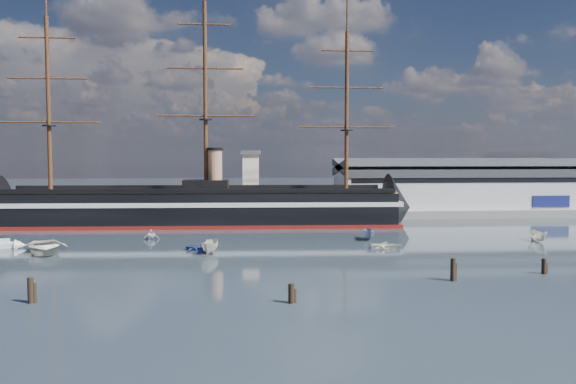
{
  "coord_description": "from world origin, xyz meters",
  "views": [
    {
      "loc": [
        0.4,
        -67.37,
        15.51
      ],
      "look_at": [
        9.15,
        35.0,
        9.0
      ],
      "focal_mm": 35.0,
      "sensor_mm": 36.0,
      "label": 1
    }
  ],
  "objects": [
    {
      "name": "ground",
      "position": [
        0.0,
        40.0,
        0.0
      ],
      "size": [
        600.0,
        600.0,
        0.0
      ],
      "primitive_type": "plane",
      "color": "#212834",
      "rests_on": "ground"
    },
    {
      "name": "quay",
      "position": [
        10.0,
        76.0,
        0.0
      ],
      "size": [
        180.0,
        18.0,
        2.0
      ],
      "primitive_type": "cube",
      "color": "slate",
      "rests_on": "ground"
    },
    {
      "name": "warehouse",
      "position": [
        58.0,
        80.0,
        7.98
      ],
      "size": [
        63.0,
        21.0,
        11.6
      ],
      "color": "#B7BABC",
      "rests_on": "ground"
    },
    {
      "name": "quay_tower",
      "position": [
        3.0,
        73.0,
        9.75
      ],
      "size": [
        5.0,
        5.0,
        15.0
      ],
      "color": "silver",
      "rests_on": "ground"
    },
    {
      "name": "warship",
      "position": [
        -10.99,
        60.0,
        4.04
      ],
      "size": [
        113.17,
        19.57,
        53.94
      ],
      "rotation": [
        0.0,
        0.0,
        -0.04
      ],
      "color": "black",
      "rests_on": "ground"
    },
    {
      "name": "motorboat_a",
      "position": [
        -4.39,
        21.4,
        0.0
      ],
      "size": [
        7.26,
        3.53,
        2.79
      ],
      "primitive_type": "imported",
      "rotation": [
        0.0,
        0.0,
        -0.14
      ],
      "color": "beige",
      "rests_on": "ground"
    },
    {
      "name": "motorboat_b",
      "position": [
        -6.29,
        25.83,
        0.0
      ],
      "size": [
        1.67,
        3.08,
        1.36
      ],
      "primitive_type": "imported",
      "rotation": [
        0.0,
        0.0,
        1.39
      ],
      "color": "navy",
      "rests_on": "ground"
    },
    {
      "name": "motorboat_c",
      "position": [
        24.29,
        34.77,
        0.0
      ],
      "size": [
        6.56,
        2.91,
        2.55
      ],
      "primitive_type": "imported",
      "rotation": [
        0.0,
        0.0,
        -0.09
      ],
      "color": "gray",
      "rests_on": "ground"
    },
    {
      "name": "motorboat_d",
      "position": [
        -16.34,
        38.97,
        0.0
      ],
      "size": [
        5.95,
        3.89,
        2.01
      ],
      "primitive_type": "imported",
      "rotation": [
        0.0,
        0.0,
        0.3
      ],
      "color": "white",
      "rests_on": "ground"
    },
    {
      "name": "motorboat_e",
      "position": [
        24.92,
        24.64,
        0.0
      ],
      "size": [
        2.02,
        3.44,
        1.5
      ],
      "primitive_type": "imported",
      "rotation": [
        0.0,
        0.0,
        1.33
      ],
      "color": "white",
      "rests_on": "ground"
    },
    {
      "name": "motorboat_f",
      "position": [
        54.71,
        30.33,
        0.0
      ],
      "size": [
        6.22,
        2.33,
        2.48
      ],
      "primitive_type": "imported",
      "rotation": [
        0.0,
        0.0,
        -0.01
      ],
      "color": "white",
      "rests_on": "ground"
    },
    {
      "name": "motorboat_g",
      "position": [
        -30.97,
        24.66,
        0.0
      ],
      "size": [
        7.2,
        4.91,
        3.12
      ],
      "primitive_type": "imported",
      "rotation": [
        0.0,
        0.0,
        0.37
      ],
      "color": "beige",
      "rests_on": "ground"
    },
    {
      "name": "piling_near_left",
      "position": [
        -21.75,
        -6.78,
        0.0
      ],
      "size": [
        0.64,
        0.64,
        3.47
      ],
      "primitive_type": "cylinder",
      "color": "black",
      "rests_on": "ground"
    },
    {
      "name": "piling_near_mid",
      "position": [
        5.72,
        -9.16,
        0.0
      ],
      "size": [
        0.64,
        0.64,
        2.81
      ],
      "primitive_type": "cylinder",
      "color": "black",
      "rests_on": "ground"
    },
    {
      "name": "piling_near_right",
      "position": [
        26.78,
        -0.28,
        0.0
      ],
      "size": [
        0.64,
        0.64,
        3.56
      ],
      "primitive_type": "cylinder",
      "color": "black",
      "rests_on": "ground"
    },
    {
      "name": "piling_far_right",
      "position": [
        40.35,
        2.75,
        0.0
      ],
      "size": [
        0.64,
        0.64,
        2.76
      ],
      "primitive_type": "cylinder",
      "color": "black",
      "rests_on": "ground"
    }
  ]
}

